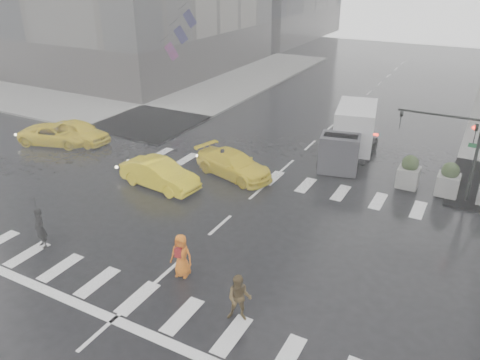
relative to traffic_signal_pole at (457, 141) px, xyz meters
The scene contains 17 objects.
ground 12.47m from the traffic_signal_pole, 138.36° to the right, with size 120.00×120.00×0.00m, color black.
sidewalk_nw 30.21m from the traffic_signal_pole, 161.58° to the left, with size 35.00×35.00×0.15m, color gray.
road_markings 12.47m from the traffic_signal_pole, 138.36° to the right, with size 18.00×48.00×0.01m, color silver, non-canonical shape.
traffic_signal_pole is the anchor object (origin of this frame).
planter_west 3.01m from the traffic_signal_pole, behind, with size 1.10×1.10×1.80m.
planter_mid 2.24m from the traffic_signal_pole, 91.76° to the left, with size 1.10×1.10×1.80m.
flag_cluster 26.38m from the traffic_signal_pole, 156.46° to the left, with size 2.87×3.06×4.69m.
pedestrian_black 19.98m from the traffic_signal_pole, 138.34° to the right, with size 1.17×1.18×2.43m.
pedestrian_brown 14.35m from the traffic_signal_pole, 111.40° to the right, with size 0.87×0.68×1.79m, color #4F3C1C.
pedestrian_orange 14.84m from the traffic_signal_pole, 124.76° to the right, with size 0.98×0.74×1.82m.
pedestrian_far_a 12.38m from the traffic_signal_pole, 165.67° to the right, with size 0.95×0.58×1.62m, color black.
pedestrian_far_b 5.73m from the traffic_signal_pole, behind, with size 1.08×0.60×1.68m, color black.
taxi_front 23.44m from the traffic_signal_pole, behind, with size 1.80×4.46×1.52m, color yellow.
taxi_mid 15.44m from the traffic_signal_pole, 156.79° to the right, with size 1.62×4.66×1.53m, color yellow.
taxi_rear 11.78m from the traffic_signal_pole, 165.95° to the right, with size 2.01×4.37×1.44m, color yellow.
taxi_far 24.71m from the traffic_signal_pole, behind, with size 2.23×4.29×1.35m, color yellow.
box_truck 6.77m from the traffic_signal_pole, 155.34° to the left, with size 2.29×6.11×3.25m.
Camera 1 is at (9.89, -16.35, 11.32)m, focal length 35.00 mm.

